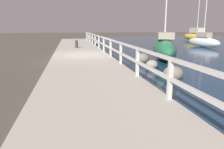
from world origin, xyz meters
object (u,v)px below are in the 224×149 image
at_px(mooring_bollard, 77,44).
at_px(sailboat_green, 164,48).
at_px(sailboat_yellow, 197,36).
at_px(sailboat_white, 203,41).

bearing_deg(mooring_bollard, sailboat_green, -47.82).
bearing_deg(sailboat_yellow, sailboat_green, -128.70).
height_order(sailboat_yellow, sailboat_white, sailboat_yellow).
xyz_separation_m(mooring_bollard, sailboat_yellow, (16.64, 9.81, 0.08)).
bearing_deg(mooring_bollard, sailboat_white, 7.12).
height_order(mooring_bollard, sailboat_yellow, sailboat_yellow).
relative_size(mooring_bollard, sailboat_white, 0.12).
relative_size(sailboat_green, sailboat_yellow, 1.02).
relative_size(mooring_bollard, sailboat_yellow, 0.08).
xyz_separation_m(sailboat_yellow, sailboat_white, (-4.39, -8.28, -0.11)).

